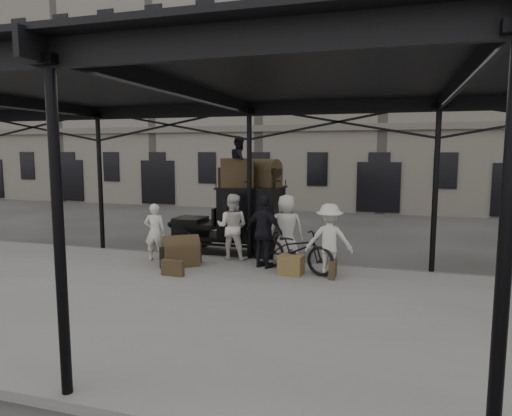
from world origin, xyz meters
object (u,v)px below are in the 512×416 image
(taxi, at_px, (242,217))
(steamer_trunk_platform, at_px, (181,253))
(porter_left, at_px, (155,232))
(bicycle, at_px, (296,249))
(steamer_trunk_roof_near, at_px, (237,175))
(porter_official, at_px, (264,232))

(taxi, distance_m, steamer_trunk_platform, 2.61)
(steamer_trunk_platform, bearing_deg, taxi, 31.32)
(steamer_trunk_platform, bearing_deg, porter_left, 125.89)
(porter_left, height_order, steamer_trunk_platform, porter_left)
(taxi, height_order, porter_left, taxi)
(taxi, xyz_separation_m, steamer_trunk_platform, (-0.99, -2.31, -0.70))
(bicycle, distance_m, steamer_trunk_roof_near, 3.34)
(taxi, height_order, steamer_trunk_platform, taxi)
(porter_left, bearing_deg, bicycle, 166.22)
(porter_left, height_order, steamer_trunk_roof_near, steamer_trunk_roof_near)
(taxi, relative_size, steamer_trunk_platform, 3.79)
(porter_left, distance_m, steamer_trunk_platform, 1.13)
(porter_left, xyz_separation_m, steamer_trunk_platform, (0.97, -0.33, -0.47))
(porter_official, bearing_deg, taxi, -35.29)
(porter_official, bearing_deg, bicycle, -167.07)
(steamer_trunk_roof_near, height_order, steamer_trunk_platform, steamer_trunk_roof_near)
(bicycle, bearing_deg, porter_official, 102.61)
(steamer_trunk_platform, bearing_deg, porter_official, -23.93)
(porter_left, xyz_separation_m, bicycle, (4.11, 0.00, -0.23))
(porter_official, bearing_deg, porter_left, 22.88)
(bicycle, relative_size, steamer_trunk_roof_near, 2.27)
(taxi, bearing_deg, steamer_trunk_platform, -113.32)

